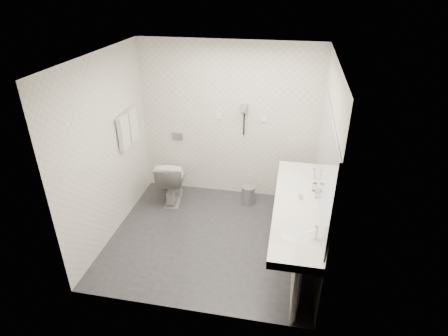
# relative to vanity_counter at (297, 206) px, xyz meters

# --- Properties ---
(floor) EXTENTS (2.80, 2.80, 0.00)m
(floor) POSITION_rel_vanity_counter_xyz_m (-1.12, 0.20, -0.80)
(floor) COLOR #2A292E
(floor) RESTS_ON ground
(ceiling) EXTENTS (2.80, 2.80, 0.00)m
(ceiling) POSITION_rel_vanity_counter_xyz_m (-1.12, 0.20, 1.70)
(ceiling) COLOR silver
(ceiling) RESTS_ON wall_back
(wall_back) EXTENTS (2.80, 0.00, 2.80)m
(wall_back) POSITION_rel_vanity_counter_xyz_m (-1.12, 1.50, 0.45)
(wall_back) COLOR silver
(wall_back) RESTS_ON floor
(wall_front) EXTENTS (2.80, 0.00, 2.80)m
(wall_front) POSITION_rel_vanity_counter_xyz_m (-1.12, -1.10, 0.45)
(wall_front) COLOR silver
(wall_front) RESTS_ON floor
(wall_left) EXTENTS (0.00, 2.60, 2.60)m
(wall_left) POSITION_rel_vanity_counter_xyz_m (-2.52, 0.20, 0.45)
(wall_left) COLOR silver
(wall_left) RESTS_ON floor
(wall_right) EXTENTS (0.00, 2.60, 2.60)m
(wall_right) POSITION_rel_vanity_counter_xyz_m (0.27, 0.20, 0.45)
(wall_right) COLOR silver
(wall_right) RESTS_ON floor
(vanity_counter) EXTENTS (0.55, 2.20, 0.10)m
(vanity_counter) POSITION_rel_vanity_counter_xyz_m (0.00, 0.00, 0.00)
(vanity_counter) COLOR white
(vanity_counter) RESTS_ON floor
(vanity_panel) EXTENTS (0.03, 2.15, 0.75)m
(vanity_panel) POSITION_rel_vanity_counter_xyz_m (0.02, 0.00, -0.42)
(vanity_panel) COLOR #999591
(vanity_panel) RESTS_ON floor
(vanity_post_near) EXTENTS (0.06, 0.06, 0.75)m
(vanity_post_near) POSITION_rel_vanity_counter_xyz_m (0.05, -1.04, -0.42)
(vanity_post_near) COLOR silver
(vanity_post_near) RESTS_ON floor
(vanity_post_far) EXTENTS (0.06, 0.06, 0.75)m
(vanity_post_far) POSITION_rel_vanity_counter_xyz_m (0.05, 1.04, -0.42)
(vanity_post_far) COLOR silver
(vanity_post_far) RESTS_ON floor
(mirror) EXTENTS (0.02, 2.20, 1.05)m
(mirror) POSITION_rel_vanity_counter_xyz_m (0.26, 0.00, 0.65)
(mirror) COLOR #B2BCC6
(mirror) RESTS_ON wall_right
(basin_near) EXTENTS (0.40, 0.31, 0.05)m
(basin_near) POSITION_rel_vanity_counter_xyz_m (0.00, -0.65, 0.04)
(basin_near) COLOR white
(basin_near) RESTS_ON vanity_counter
(basin_far) EXTENTS (0.40, 0.31, 0.05)m
(basin_far) POSITION_rel_vanity_counter_xyz_m (0.00, 0.65, 0.04)
(basin_far) COLOR white
(basin_far) RESTS_ON vanity_counter
(faucet_near) EXTENTS (0.04, 0.04, 0.15)m
(faucet_near) POSITION_rel_vanity_counter_xyz_m (0.19, -0.65, 0.12)
(faucet_near) COLOR silver
(faucet_near) RESTS_ON vanity_counter
(faucet_far) EXTENTS (0.04, 0.04, 0.15)m
(faucet_far) POSITION_rel_vanity_counter_xyz_m (0.19, 0.65, 0.12)
(faucet_far) COLOR silver
(faucet_far) RESTS_ON vanity_counter
(soap_bottle_a) EXTENTS (0.06, 0.06, 0.10)m
(soap_bottle_a) POSITION_rel_vanity_counter_xyz_m (0.03, 0.10, 0.10)
(soap_bottle_a) COLOR silver
(soap_bottle_a) RESTS_ON vanity_counter
(glass_left) EXTENTS (0.07, 0.07, 0.10)m
(glass_left) POSITION_rel_vanity_counter_xyz_m (0.23, 0.17, 0.10)
(glass_left) COLOR silver
(glass_left) RESTS_ON vanity_counter
(glass_right) EXTENTS (0.06, 0.06, 0.11)m
(glass_right) POSITION_rel_vanity_counter_xyz_m (0.21, 0.33, 0.10)
(glass_right) COLOR silver
(glass_right) RESTS_ON vanity_counter
(toilet) EXTENTS (0.52, 0.79, 0.75)m
(toilet) POSITION_rel_vanity_counter_xyz_m (-1.97, 1.06, -0.43)
(toilet) COLOR white
(toilet) RESTS_ON floor
(flush_plate) EXTENTS (0.18, 0.02, 0.12)m
(flush_plate) POSITION_rel_vanity_counter_xyz_m (-1.98, 1.49, 0.15)
(flush_plate) COLOR #B2B5BA
(flush_plate) RESTS_ON wall_back
(pedal_bin) EXTENTS (0.23, 0.23, 0.29)m
(pedal_bin) POSITION_rel_vanity_counter_xyz_m (-0.74, 1.17, -0.65)
(pedal_bin) COLOR #B2B5BA
(pedal_bin) RESTS_ON floor
(bin_lid) EXTENTS (0.21, 0.21, 0.02)m
(bin_lid) POSITION_rel_vanity_counter_xyz_m (-0.74, 1.17, -0.50)
(bin_lid) COLOR #B2B5BA
(bin_lid) RESTS_ON pedal_bin
(towel_rail) EXTENTS (0.02, 0.62, 0.02)m
(towel_rail) POSITION_rel_vanity_counter_xyz_m (-2.47, 0.75, 0.75)
(towel_rail) COLOR silver
(towel_rail) RESTS_ON wall_left
(towel_near) EXTENTS (0.07, 0.24, 0.48)m
(towel_near) POSITION_rel_vanity_counter_xyz_m (-2.46, 0.61, 0.53)
(towel_near) COLOR silver
(towel_near) RESTS_ON towel_rail
(towel_far) EXTENTS (0.07, 0.24, 0.48)m
(towel_far) POSITION_rel_vanity_counter_xyz_m (-2.46, 0.89, 0.53)
(towel_far) COLOR silver
(towel_far) RESTS_ON towel_rail
(dryer_cradle) EXTENTS (0.10, 0.04, 0.14)m
(dryer_cradle) POSITION_rel_vanity_counter_xyz_m (-0.88, 1.47, 0.70)
(dryer_cradle) COLOR gray
(dryer_cradle) RESTS_ON wall_back
(dryer_barrel) EXTENTS (0.08, 0.14, 0.08)m
(dryer_barrel) POSITION_rel_vanity_counter_xyz_m (-0.88, 1.40, 0.73)
(dryer_barrel) COLOR gray
(dryer_barrel) RESTS_ON dryer_cradle
(dryer_cord) EXTENTS (0.02, 0.02, 0.35)m
(dryer_cord) POSITION_rel_vanity_counter_xyz_m (-0.88, 1.46, 0.45)
(dryer_cord) COLOR black
(dryer_cord) RESTS_ON dryer_cradle
(switch_plate_a) EXTENTS (0.09, 0.02, 0.09)m
(switch_plate_a) POSITION_rel_vanity_counter_xyz_m (-1.27, 1.49, 0.55)
(switch_plate_a) COLOR white
(switch_plate_a) RESTS_ON wall_back
(switch_plate_b) EXTENTS (0.09, 0.02, 0.09)m
(switch_plate_b) POSITION_rel_vanity_counter_xyz_m (-0.57, 1.49, 0.55)
(switch_plate_b) COLOR white
(switch_plate_b) RESTS_ON wall_back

